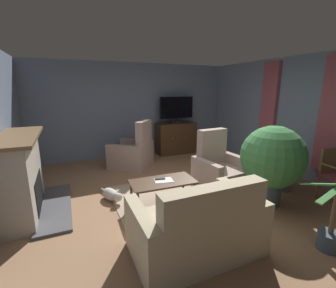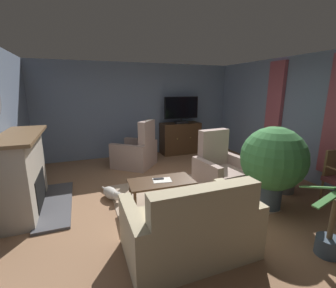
{
  "view_description": "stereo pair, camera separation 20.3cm",
  "coord_description": "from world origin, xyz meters",
  "views": [
    {
      "loc": [
        -1.82,
        -3.32,
        1.94
      ],
      "look_at": [
        -0.19,
        0.39,
        0.96
      ],
      "focal_mm": 24.77,
      "sensor_mm": 36.0,
      "label": 1
    },
    {
      "loc": [
        -1.64,
        -3.4,
        1.94
      ],
      "look_at": [
        -0.19,
        0.39,
        0.96
      ],
      "focal_mm": 24.77,
      "sensor_mm": 36.0,
      "label": 2
    }
  ],
  "objects": [
    {
      "name": "wall_right_with_window",
      "position": [
        2.86,
        0.0,
        1.31
      ],
      "size": [
        0.1,
        6.93,
        2.62
      ],
      "primitive_type": "cube",
      "color": "slate",
      "rests_on": "ground_plane"
    },
    {
      "name": "potted_plant_small_fern_corner",
      "position": [
        1.18,
        -0.71,
        0.82
      ],
      "size": [
        1.02,
        1.02,
        1.36
      ],
      "color": "#3D4C5B",
      "rests_on": "ground_plane"
    },
    {
      "name": "cat",
      "position": [
        -1.22,
        0.52,
        0.11
      ],
      "size": [
        0.33,
        0.71,
        0.22
      ],
      "color": "beige",
      "rests_on": "ground_plane"
    },
    {
      "name": "curtain_panel_far",
      "position": [
        2.75,
        0.93,
        1.44
      ],
      "size": [
        0.1,
        0.44,
        2.2
      ],
      "primitive_type": "cube",
      "color": "#A34C56"
    },
    {
      "name": "coffee_table",
      "position": [
        -0.48,
        -0.05,
        0.41
      ],
      "size": [
        1.08,
        0.57,
        0.46
      ],
      "color": "#422B19",
      "rests_on": "ground_plane"
    },
    {
      "name": "tv_remote",
      "position": [
        -0.5,
        0.02,
        0.47
      ],
      "size": [
        0.18,
        0.09,
        0.02
      ],
      "primitive_type": "cube",
      "rotation": [
        0.0,
        0.0,
        6.06
      ],
      "color": "black",
      "rests_on": "coffee_table"
    },
    {
      "name": "fireplace",
      "position": [
        -2.54,
        0.65,
        0.6
      ],
      "size": [
        0.92,
        1.71,
        1.26
      ],
      "color": "#4C4C51",
      "rests_on": "ground_plane"
    },
    {
      "name": "sofa_floral",
      "position": [
        -0.52,
        -1.25,
        0.33
      ],
      "size": [
        1.51,
        0.91,
        0.98
      ],
      "color": "tan",
      "rests_on": "ground_plane"
    },
    {
      "name": "ground_plane",
      "position": [
        0.0,
        0.0,
        -0.02
      ],
      "size": [
        6.23,
        6.93,
        0.04
      ],
      "primitive_type": "cube",
      "color": "#936B4C"
    },
    {
      "name": "rug_central",
      "position": [
        0.03,
        0.09,
        0.01
      ],
      "size": [
        2.5,
        2.0,
        0.01
      ],
      "primitive_type": "cube",
      "color": "tan",
      "rests_on": "ground_plane"
    },
    {
      "name": "potted_plant_tall_palm_by_window",
      "position": [
        0.99,
        -1.84,
        0.22
      ],
      "size": [
        0.75,
        0.85,
        0.86
      ],
      "color": "#3D4C5B",
      "rests_on": "ground_plane"
    },
    {
      "name": "armchair_facing_sofa",
      "position": [
        0.81,
        0.17,
        0.36
      ],
      "size": [
        0.94,
        0.89,
        1.15
      ],
      "color": "#A3897F",
      "rests_on": "ground_plane"
    },
    {
      "name": "television",
      "position": [
        1.15,
        2.81,
        1.34
      ],
      "size": [
        1.04,
        0.2,
        0.77
      ],
      "color": "black",
      "rests_on": "tv_cabinet"
    },
    {
      "name": "armchair_in_far_corner",
      "position": [
        -0.38,
        2.13,
        0.35
      ],
      "size": [
        1.25,
        1.24,
        1.2
      ],
      "color": "#A3897F",
      "rests_on": "ground_plane"
    },
    {
      "name": "potted_plant_leafy_by_curtain",
      "position": [
        1.92,
        -0.34,
        0.62
      ],
      "size": [
        0.67,
        0.67,
        1.03
      ],
      "color": "slate",
      "rests_on": "ground_plane"
    },
    {
      "name": "wall_back",
      "position": [
        0.0,
        3.22,
        1.31
      ],
      "size": [
        6.23,
        0.1,
        2.62
      ],
      "primitive_type": "cube",
      "color": "slate",
      "rests_on": "ground_plane"
    },
    {
      "name": "tv_cabinet",
      "position": [
        1.15,
        2.87,
        0.44
      ],
      "size": [
        1.17,
        0.53,
        0.93
      ],
      "color": "black",
      "rests_on": "ground_plane"
    },
    {
      "name": "folded_newspaper",
      "position": [
        -0.46,
        -0.04,
        0.46
      ],
      "size": [
        0.33,
        0.27,
        0.01
      ],
      "primitive_type": "cube",
      "rotation": [
        0.0,
        0.0,
        -0.18
      ],
      "color": "silver",
      "rests_on": "coffee_table"
    }
  ]
}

